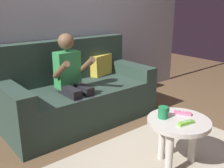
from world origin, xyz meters
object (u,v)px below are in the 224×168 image
at_px(game_remote_lime_center, 186,123).
at_px(couch, 78,94).
at_px(coffee_table, 177,129).
at_px(coffee_mug, 163,112).
at_px(game_remote_pink_near_edge, 182,113).
at_px(person_seated_on_couch, 72,78).

bearing_deg(game_remote_lime_center, couch, 93.54).
xyz_separation_m(coffee_table, game_remote_lime_center, (-0.03, -0.09, 0.10)).
bearing_deg(coffee_mug, game_remote_pink_near_edge, -18.64).
xyz_separation_m(couch, coffee_mug, (0.04, -1.22, 0.17)).
bearing_deg(coffee_mug, person_seated_on_couch, 102.01).
relative_size(couch, coffee_table, 3.38).
bearing_deg(couch, person_seated_on_couch, -132.01).
height_order(person_seated_on_couch, game_remote_pink_near_edge, person_seated_on_couch).
bearing_deg(person_seated_on_couch, coffee_mug, -77.99).
relative_size(couch, person_seated_on_couch, 1.66).
xyz_separation_m(coffee_table, game_remote_pink_near_edge, (0.11, 0.04, 0.10)).
bearing_deg(couch, game_remote_pink_near_edge, -80.21).
xyz_separation_m(couch, game_remote_lime_center, (0.09, -1.41, 0.14)).
bearing_deg(game_remote_pink_near_edge, couch, 99.79).
distance_m(game_remote_pink_near_edge, game_remote_lime_center, 0.19).
height_order(person_seated_on_couch, coffee_table, person_seated_on_couch).
bearing_deg(coffee_table, couch, 94.99).
bearing_deg(game_remote_pink_near_edge, game_remote_lime_center, -135.64).
relative_size(game_remote_lime_center, coffee_mug, 1.22).
bearing_deg(game_remote_pink_near_edge, coffee_mug, 161.36).
bearing_deg(game_remote_lime_center, coffee_mug, 102.60).
distance_m(person_seated_on_couch, game_remote_pink_near_edge, 1.16).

